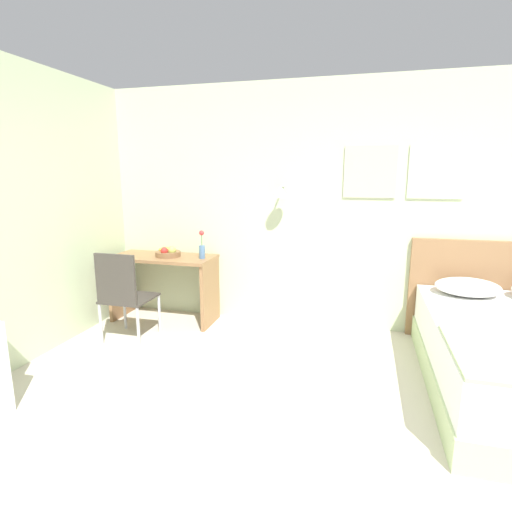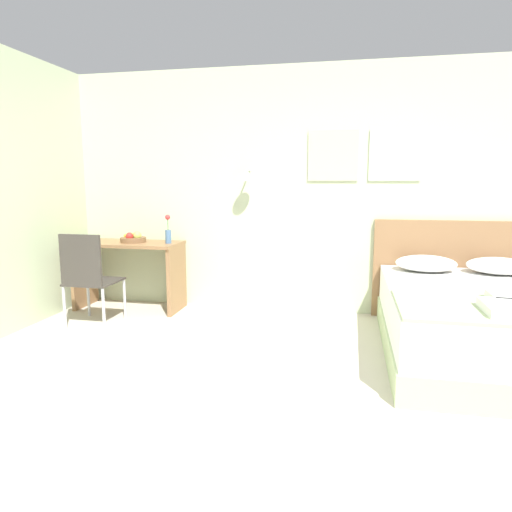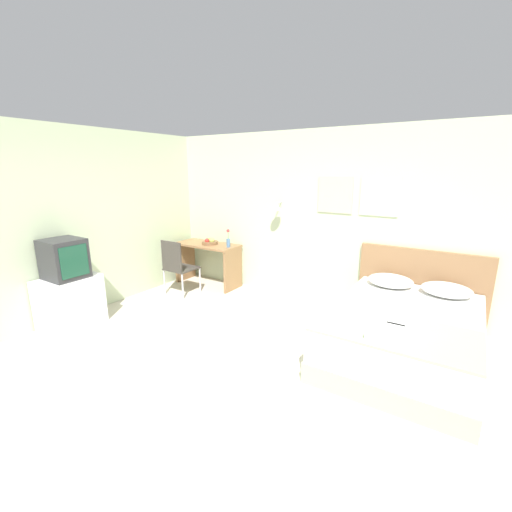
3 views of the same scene
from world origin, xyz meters
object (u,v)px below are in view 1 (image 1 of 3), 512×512
desk (164,276)px  headboard (495,293)px  flower_vase (202,248)px  fruit_bowl (168,253)px  desk_chair (123,291)px  pillow_left (468,287)px

desk → headboard: bearing=4.7°
flower_vase → desk: bearing=178.4°
headboard → fruit_bowl: (-3.43, -0.29, 0.29)m
desk_chair → fruit_bowl: bearing=77.1°
headboard → desk: bearing=-175.3°
desk_chair → pillow_left: bearing=11.5°
desk → fruit_bowl: 0.28m
pillow_left → desk: 3.17m
headboard → fruit_bowl: bearing=-175.1°
headboard → flower_vase: (-3.01, -0.30, 0.37)m
pillow_left → fruit_bowl: size_ratio=2.04×
pillow_left → fruit_bowl: (-3.10, 0.02, 0.17)m
fruit_bowl → flower_vase: 0.43m
pillow_left → fruit_bowl: fruit_bowl is taller
fruit_bowl → desk: bearing=174.3°
pillow_left → flower_vase: (-2.68, 0.01, 0.25)m
headboard → flower_vase: bearing=-174.3°
desk → fruit_bowl: fruit_bowl is taller
fruit_bowl → flower_vase: (0.42, -0.01, 0.08)m
desk_chair → flower_vase: size_ratio=2.97×
desk_chair → fruit_bowl: 0.75m
pillow_left → desk: desk is taller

